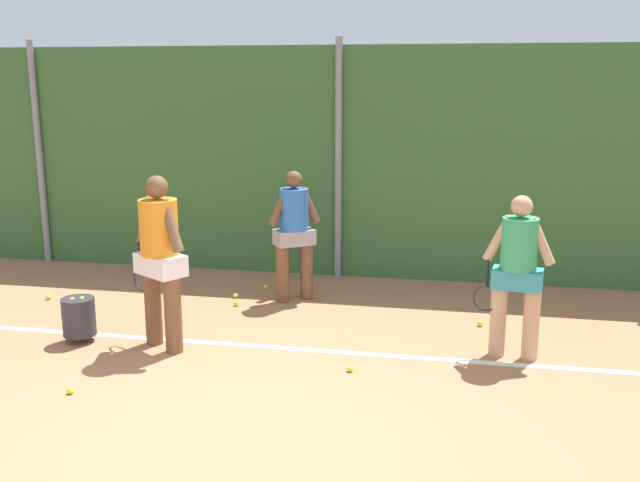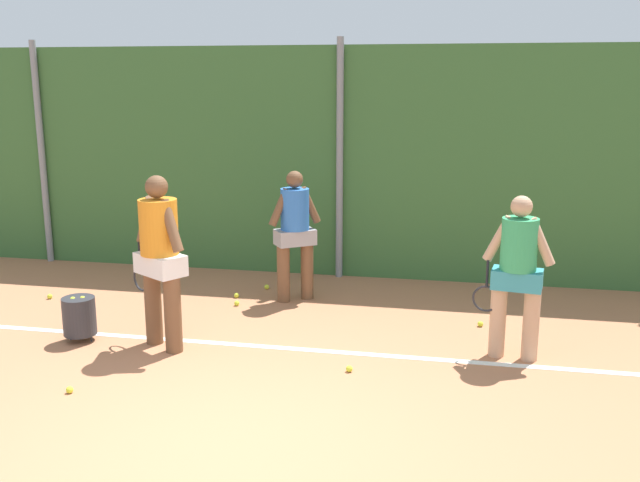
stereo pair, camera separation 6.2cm
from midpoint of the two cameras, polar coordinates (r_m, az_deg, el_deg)
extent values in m
plane|color=#B2704C|center=(7.26, -3.55, -10.31)|extent=(24.92, 24.92, 0.00)
cube|color=#386633|center=(10.39, 1.46, 6.22)|extent=(16.20, 0.25, 3.30)
cylinder|color=gray|center=(11.92, -21.59, 6.44)|extent=(0.10, 0.10, 3.40)
cylinder|color=gray|center=(10.21, 1.30, 6.40)|extent=(0.10, 0.10, 3.40)
cube|color=white|center=(7.81, -2.43, -8.56)|extent=(11.84, 0.10, 0.01)
cylinder|color=brown|center=(7.75, -11.85, -5.80)|extent=(0.18, 0.18, 0.82)
cylinder|color=brown|center=(8.04, -13.36, -5.19)|extent=(0.18, 0.18, 0.82)
cube|color=white|center=(7.75, -12.80, -1.83)|extent=(0.64, 0.56, 0.22)
cylinder|color=orange|center=(7.66, -12.95, 1.08)|extent=(0.40, 0.40, 0.58)
sphere|color=brown|center=(7.59, -13.11, 4.21)|extent=(0.24, 0.24, 0.24)
cylinder|color=brown|center=(7.46, -11.98, 1.17)|extent=(0.30, 0.23, 0.56)
cylinder|color=brown|center=(7.84, -13.91, 1.63)|extent=(0.30, 0.23, 0.56)
cylinder|color=black|center=(7.97, -14.40, -1.09)|extent=(0.03, 0.03, 0.28)
torus|color=#26262B|center=(8.03, -14.29, -2.96)|extent=(0.25, 0.17, 0.28)
cylinder|color=tan|center=(7.72, 16.24, -6.41)|extent=(0.17, 0.17, 0.75)
cylinder|color=tan|center=(7.74, 13.76, -6.21)|extent=(0.17, 0.17, 0.75)
cube|color=teal|center=(7.59, 15.20, -2.92)|extent=(0.54, 0.37, 0.20)
cylinder|color=#339E60|center=(7.50, 15.37, -0.21)|extent=(0.37, 0.37, 0.53)
sphere|color=tan|center=(7.42, 15.55, 2.69)|extent=(0.22, 0.22, 0.22)
cylinder|color=tan|center=(7.48, 16.98, -0.04)|extent=(0.30, 0.13, 0.50)
cylinder|color=tan|center=(7.50, 13.80, 0.20)|extent=(0.30, 0.13, 0.50)
cylinder|color=black|center=(7.55, 12.97, -2.52)|extent=(0.03, 0.03, 0.28)
torus|color=#26262B|center=(7.63, 12.87, -4.48)|extent=(0.28, 0.07, 0.28)
cylinder|color=brown|center=(9.41, -1.29, -2.41)|extent=(0.17, 0.17, 0.75)
cylinder|color=brown|center=(9.29, -3.18, -2.63)|extent=(0.17, 0.17, 0.75)
cube|color=#99999E|center=(9.24, -2.25, 0.31)|extent=(0.58, 0.52, 0.20)
cylinder|color=blue|center=(9.16, -2.27, 2.55)|extent=(0.37, 0.37, 0.53)
sphere|color=brown|center=(9.10, -2.29, 4.93)|extent=(0.22, 0.22, 0.22)
cylinder|color=brown|center=(9.23, -1.07, 2.88)|extent=(0.27, 0.22, 0.51)
cylinder|color=brown|center=(9.08, -3.49, 2.70)|extent=(0.27, 0.22, 0.51)
cylinder|color=#2D2D33|center=(8.36, -18.86, -5.72)|extent=(0.36, 0.36, 0.42)
cylinder|color=#2D2D33|center=(8.38, -17.98, -7.42)|extent=(0.02, 0.02, 0.08)
cylinder|color=#2D2D33|center=(8.50, -19.48, -7.24)|extent=(0.02, 0.02, 0.08)
cylinder|color=#2D2D33|center=(8.54, -18.32, -7.05)|extent=(0.02, 0.02, 0.08)
sphere|color=#CCDB33|center=(8.31, -18.61, -4.44)|extent=(0.07, 0.07, 0.07)
sphere|color=#CCDB33|center=(8.31, -19.32, -4.48)|extent=(0.07, 0.07, 0.07)
sphere|color=#CCDB33|center=(9.59, -6.92, -4.34)|extent=(0.07, 0.07, 0.07)
sphere|color=#CCDB33|center=(7.23, 2.17, -10.12)|extent=(0.07, 0.07, 0.07)
sphere|color=#CCDB33|center=(10.12, -21.00, -4.19)|extent=(0.07, 0.07, 0.07)
sphere|color=#CCDB33|center=(9.26, -6.89, -4.96)|extent=(0.07, 0.07, 0.07)
sphere|color=#CCDB33|center=(9.93, -4.52, -3.68)|extent=(0.07, 0.07, 0.07)
sphere|color=#CCDB33|center=(8.67, 12.42, -6.43)|extent=(0.07, 0.07, 0.07)
sphere|color=#CCDB33|center=(7.15, -19.50, -11.17)|extent=(0.07, 0.07, 0.07)
camera|label=1|loc=(0.03, -90.22, -0.05)|focal=40.18mm
camera|label=2|loc=(0.03, 89.78, 0.05)|focal=40.18mm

